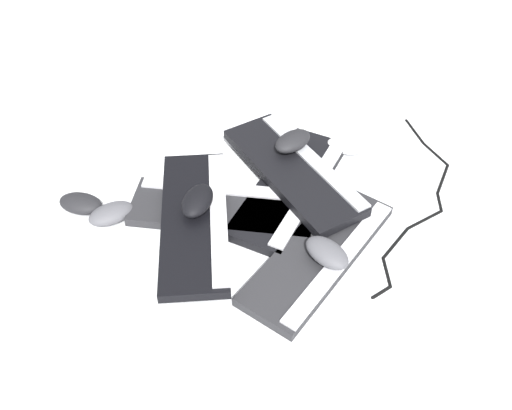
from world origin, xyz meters
The scene contains 13 objects.
ground_plane centered at (0.00, 0.00, 0.00)m, with size 3.20×3.20×0.00m, color white.
keyboard_0 centered at (0.06, 0.02, 0.01)m, with size 0.44×0.15×0.03m.
keyboard_1 centered at (-0.08, 0.15, 0.01)m, with size 0.28×0.46×0.03m.
keyboard_2 centered at (-0.11, -0.12, 0.01)m, with size 0.46×0.22×0.03m.
keyboard_3 centered at (-0.16, 0.17, 0.04)m, with size 0.46×0.35×0.03m.
keyboard_4 centered at (0.09, 0.03, 0.04)m, with size 0.36×0.45×0.03m.
mouse_0 centered at (0.16, 0.06, 0.08)m, with size 0.11×0.07×0.04m, color black.
mouse_1 centered at (-0.22, 0.37, 0.02)m, with size 0.11×0.07×0.04m, color #4C4C51.
mouse_2 centered at (-0.22, 0.46, 0.02)m, with size 0.11×0.07×0.04m, color black.
mouse_3 centered at (0.28, -0.05, 0.02)m, with size 0.11×0.07×0.04m, color silver.
mouse_4 centered at (-0.14, 0.17, 0.08)m, with size 0.11×0.07×0.04m, color black.
mouse_5 centered at (-0.13, -0.14, 0.05)m, with size 0.11×0.07×0.04m, color #4C4C51.
cable_0 centered at (0.17, -0.28, 0.00)m, with size 0.66×0.19×0.01m.
Camera 1 is at (-0.92, -0.36, 0.99)m, focal length 40.00 mm.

